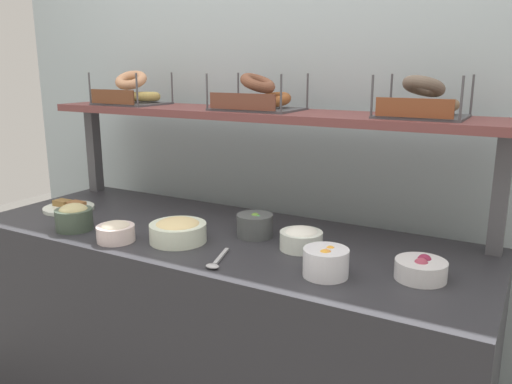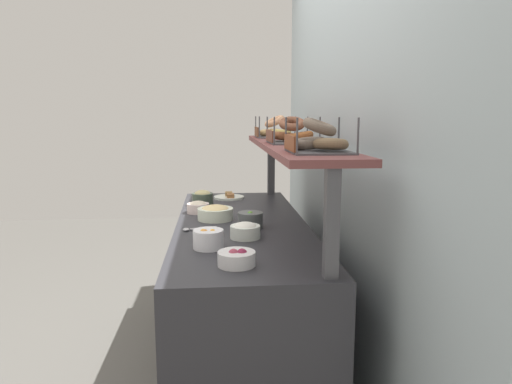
# 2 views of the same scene
# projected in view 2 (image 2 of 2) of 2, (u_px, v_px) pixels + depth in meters

# --- Properties ---
(ground_plane) EXTENTS (8.00, 8.00, 0.00)m
(ground_plane) POSITION_uv_depth(u_px,v_px,m) (242.00, 366.00, 2.66)
(ground_plane) COLOR #595651
(back_wall) EXTENTS (3.12, 0.06, 2.40)m
(back_wall) POSITION_uv_depth(u_px,v_px,m) (342.00, 158.00, 2.51)
(back_wall) COLOR #A8B9BF
(back_wall) RESTS_ON ground_plane
(deli_counter) EXTENTS (1.92, 0.70, 0.85)m
(deli_counter) POSITION_uv_depth(u_px,v_px,m) (242.00, 296.00, 2.59)
(deli_counter) COLOR #2D2D33
(deli_counter) RESTS_ON ground_plane
(shelf_riser_left) EXTENTS (0.05, 0.05, 0.40)m
(shelf_riser_left) POSITION_uv_depth(u_px,v_px,m) (271.00, 167.00, 3.40)
(shelf_riser_left) COLOR #4C4C51
(shelf_riser_left) RESTS_ON deli_counter
(shelf_riser_right) EXTENTS (0.05, 0.05, 0.40)m
(shelf_riser_right) POSITION_uv_depth(u_px,v_px,m) (332.00, 224.00, 1.63)
(shelf_riser_right) COLOR #4C4C51
(shelf_riser_right) RESTS_ON deli_counter
(upper_shelf) EXTENTS (1.88, 0.32, 0.03)m
(upper_shelf) POSITION_uv_depth(u_px,v_px,m) (291.00, 146.00, 2.48)
(upper_shelf) COLOR brown
(upper_shelf) RESTS_ON shelf_riser_left
(bowl_egg_salad) EXTENTS (0.20, 0.20, 0.08)m
(bowl_egg_salad) POSITION_uv_depth(u_px,v_px,m) (215.00, 212.00, 2.58)
(bowl_egg_salad) COLOR white
(bowl_egg_salad) RESTS_ON deli_counter
(bowl_hummus) EXTENTS (0.14, 0.14, 0.10)m
(bowl_hummus) POSITION_uv_depth(u_px,v_px,m) (203.00, 198.00, 2.99)
(bowl_hummus) COLOR #415041
(bowl_hummus) RESTS_ON deli_counter
(bowl_veggie_mix) EXTENTS (0.13, 0.13, 0.09)m
(bowl_veggie_mix) POSITION_uv_depth(u_px,v_px,m) (250.00, 220.00, 2.39)
(bowl_veggie_mix) COLOR #4F5454
(bowl_veggie_mix) RESTS_ON deli_counter
(bowl_cream_cheese) EXTENTS (0.14, 0.14, 0.08)m
(bowl_cream_cheese) POSITION_uv_depth(u_px,v_px,m) (246.00, 230.00, 2.19)
(bowl_cream_cheese) COLOR white
(bowl_cream_cheese) RESTS_ON deli_counter
(bowl_fruit_salad) EXTENTS (0.13, 0.13, 0.09)m
(bowl_fruit_salad) POSITION_uv_depth(u_px,v_px,m) (208.00, 238.00, 2.02)
(bowl_fruit_salad) COLOR white
(bowl_fruit_salad) RESTS_ON deli_counter
(bowl_beet_salad) EXTENTS (0.15, 0.15, 0.07)m
(bowl_beet_salad) POSITION_uv_depth(u_px,v_px,m) (237.00, 258.00, 1.79)
(bowl_beet_salad) COLOR white
(bowl_beet_salad) RESTS_ON deli_counter
(bowl_potato_salad) EXTENTS (0.13, 0.13, 0.07)m
(bowl_potato_salad) POSITION_uv_depth(u_px,v_px,m) (198.00, 207.00, 2.76)
(bowl_potato_salad) COLOR silver
(bowl_potato_salad) RESTS_ON deli_counter
(serving_plate_white) EXTENTS (0.21, 0.21, 0.04)m
(serving_plate_white) POSITION_uv_depth(u_px,v_px,m) (229.00, 197.00, 3.24)
(serving_plate_white) COLOR white
(serving_plate_white) RESTS_ON deli_counter
(serving_spoon_near_plate) EXTENTS (0.07, 0.17, 0.01)m
(serving_spoon_near_plate) POSITION_uv_depth(u_px,v_px,m) (194.00, 229.00, 2.35)
(serving_spoon_near_plate) COLOR #B7B7BC
(serving_spoon_near_plate) RESTS_ON deli_counter
(bagel_basket_sesame) EXTENTS (0.28, 0.26, 0.15)m
(bagel_basket_sesame) POSITION_uv_depth(u_px,v_px,m) (274.00, 130.00, 3.08)
(bagel_basket_sesame) COLOR #4C4C51
(bagel_basket_sesame) RESTS_ON upper_shelf
(bagel_basket_cinnamon_raisin) EXTENTS (0.33, 0.25, 0.15)m
(bagel_basket_cinnamon_raisin) POSITION_uv_depth(u_px,v_px,m) (291.00, 134.00, 2.46)
(bagel_basket_cinnamon_raisin) COLOR #4C4C51
(bagel_basket_cinnamon_raisin) RESTS_ON upper_shelf
(bagel_basket_poppy) EXTENTS (0.29, 0.25, 0.15)m
(bagel_basket_poppy) POSITION_uv_depth(u_px,v_px,m) (319.00, 141.00, 1.85)
(bagel_basket_poppy) COLOR #4C4C51
(bagel_basket_poppy) RESTS_ON upper_shelf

